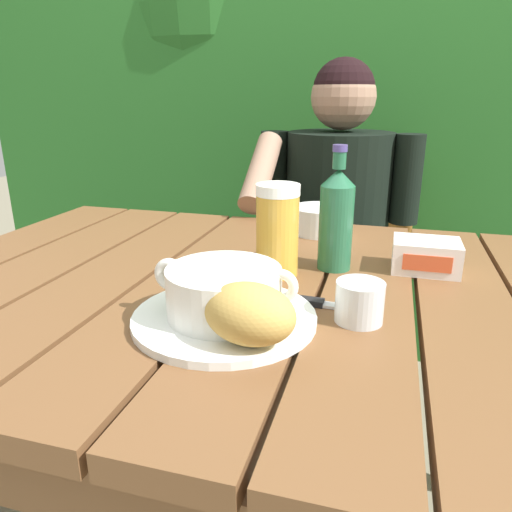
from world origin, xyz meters
name	(u,v)px	position (x,y,z in m)	size (l,w,h in m)	color
dining_table	(275,332)	(0.00, 0.00, 0.67)	(1.39, 0.90, 0.76)	brown
hedge_backdrop	(326,72)	(-0.14, 1.51, 1.17)	(3.24, 1.00, 2.55)	#276525
chair_near_diner	(338,271)	(0.02, 0.89, 0.47)	(0.49, 0.48, 0.93)	brown
person_eating	(334,224)	(0.02, 0.69, 0.70)	(0.48, 0.47, 1.18)	black
serving_plate	(225,318)	(-0.04, -0.16, 0.77)	(0.27, 0.27, 0.01)	white
soup_bowl	(224,290)	(-0.04, -0.16, 0.81)	(0.22, 0.17, 0.08)	white
bread_roll	(250,314)	(0.02, -0.23, 0.81)	(0.14, 0.12, 0.08)	tan
beer_glass	(277,230)	(-0.01, 0.05, 0.85)	(0.08, 0.08, 0.17)	gold
beer_bottle	(336,218)	(0.09, 0.11, 0.86)	(0.06, 0.06, 0.23)	#246140
water_glass_small	(360,302)	(0.15, -0.10, 0.79)	(0.07, 0.07, 0.06)	silver
butter_tub	(426,256)	(0.25, 0.14, 0.79)	(0.12, 0.09, 0.06)	white
table_knife	(322,304)	(0.09, -0.07, 0.77)	(0.15, 0.03, 0.01)	silver
diner_bowl	(320,220)	(0.02, 0.35, 0.79)	(0.13, 0.13, 0.06)	white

